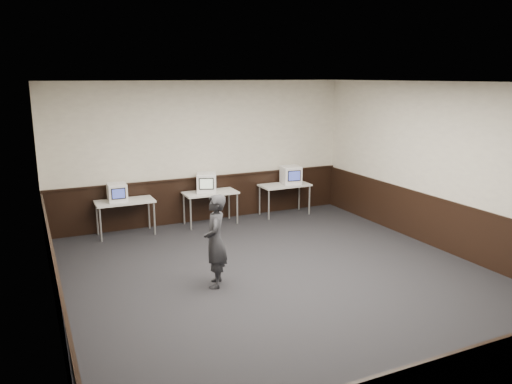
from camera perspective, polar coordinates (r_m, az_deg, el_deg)
floor at (r=8.35m, az=3.42°, el=-10.13°), size 8.00×8.00×0.00m
ceiling at (r=7.67m, az=3.75°, el=12.40°), size 8.00×8.00×0.00m
back_wall at (r=11.47m, az=-6.02°, el=4.56°), size 7.00×0.00×7.00m
front_wall at (r=4.89m, az=26.82°, el=-8.64°), size 7.00×0.00×7.00m
left_wall at (r=6.95m, az=-22.73°, el=-2.03°), size 0.00×8.00×8.00m
right_wall at (r=9.99m, az=21.54°, el=2.44°), size 0.00×8.00×8.00m
wainscot_back at (r=11.67m, az=-5.86°, el=-0.80°), size 6.98×0.04×1.00m
wainscot_left at (r=7.29m, az=-21.80°, el=-10.39°), size 0.04×7.98×1.00m
wainscot_right at (r=10.22m, az=20.94°, el=-3.64°), size 0.04×7.98×1.00m
wainscot_rail at (r=11.53m, az=-5.88°, el=1.69°), size 6.98×0.06×0.04m
desk_left at (r=10.81m, az=-14.76°, el=-1.32°), size 1.20×0.60×0.75m
desk_center at (r=11.28m, az=-5.24°, el=-0.34°), size 1.20×0.60×0.75m
desk_right at (r=12.03m, az=3.30°, el=0.55°), size 1.20×0.60×0.75m
emac_left at (r=10.71m, az=-15.59°, el=-0.06°), size 0.39×0.42×0.38m
emac_center at (r=11.22m, az=-5.69°, el=1.08°), size 0.56×0.57×0.43m
emac_right at (r=12.05m, az=4.01°, el=1.96°), size 0.49×0.51×0.43m
person at (r=7.94m, az=-4.66°, el=-5.59°), size 0.55×0.65×1.50m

